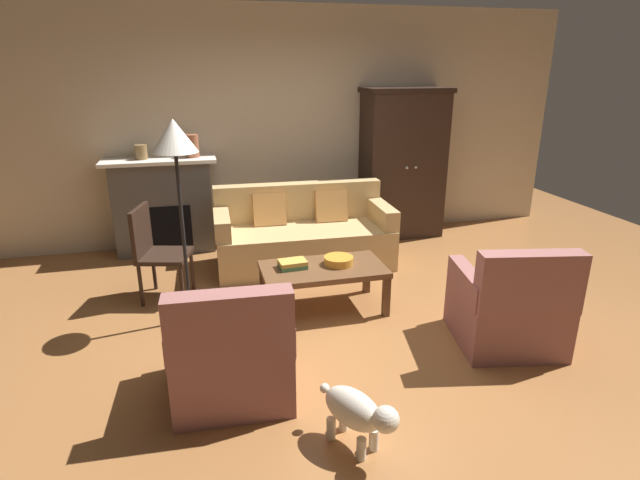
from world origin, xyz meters
TOP-DOWN VIEW (x-y plane):
  - ground_plane at (0.00, 0.00)m, footprint 9.60×9.60m
  - back_wall at (0.00, 2.55)m, footprint 7.20×0.10m
  - fireplace at (-1.55, 2.30)m, footprint 1.26×0.48m
  - armoire at (1.40, 2.22)m, footprint 1.06×0.57m
  - couch at (-0.05, 1.52)m, footprint 1.95×0.91m
  - coffee_table at (-0.13, 0.35)m, footprint 1.10×0.60m
  - fruit_bowl at (0.02, 0.37)m, footprint 0.27×0.27m
  - book_stack at (-0.40, 0.39)m, footprint 0.25×0.19m
  - mantel_vase_bronze at (-1.73, 2.28)m, footprint 0.14×0.14m
  - mantel_vase_terracotta at (-1.17, 2.28)m, footprint 0.15×0.15m
  - armchair_near_left at (-1.04, -0.73)m, footprint 0.82×0.81m
  - armchair_near_right at (1.14, -0.60)m, footprint 0.90×0.90m
  - side_chair_wooden at (-1.59, 0.99)m, footprint 0.54×0.54m
  - floor_lamp at (-1.31, 0.43)m, footprint 0.36×0.36m
  - dog at (-0.39, -1.41)m, footprint 0.38×0.51m

SIDE VIEW (x-z plane):
  - ground_plane at x=0.00m, z-range 0.00..0.00m
  - dog at x=-0.39m, z-range 0.05..0.44m
  - armchair_near_left at x=-1.04m, z-range -0.12..0.76m
  - armchair_near_right at x=1.14m, z-range -0.12..0.76m
  - couch at x=-0.05m, z-range -0.11..0.75m
  - coffee_table at x=-0.13m, z-range 0.16..0.58m
  - book_stack at x=-0.40m, z-range 0.42..0.49m
  - fruit_bowl at x=0.02m, z-range 0.42..0.49m
  - side_chair_wooden at x=-1.59m, z-range 0.06..0.96m
  - fireplace at x=-1.55m, z-range 0.01..1.13m
  - armoire at x=1.40m, z-range 0.00..1.87m
  - mantel_vase_bronze at x=-1.73m, z-range 1.12..1.28m
  - mantel_vase_terracotta at x=-1.17m, z-range 1.12..1.38m
  - back_wall at x=0.00m, z-range 0.00..2.80m
  - floor_lamp at x=-1.31m, z-range 0.64..2.37m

